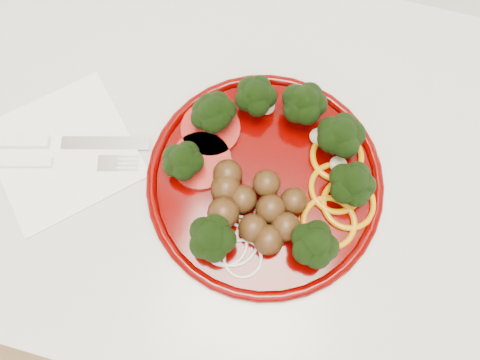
% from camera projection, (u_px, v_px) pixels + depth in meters
% --- Properties ---
extents(counter, '(2.40, 0.60, 0.90)m').
position_uv_depth(counter, '(311.00, 245.00, 1.03)').
color(counter, white).
rests_on(counter, ground).
extents(plate, '(0.30, 0.30, 0.07)m').
position_uv_depth(plate, '(265.00, 173.00, 0.58)').
color(plate, '#4A0000').
rests_on(plate, counter).
extents(napkin, '(0.24, 0.24, 0.00)m').
position_uv_depth(napkin, '(64.00, 151.00, 0.62)').
color(napkin, white).
rests_on(napkin, counter).
extents(knife, '(0.21, 0.07, 0.01)m').
position_uv_depth(knife, '(45.00, 142.00, 0.61)').
color(knife, silver).
rests_on(knife, napkin).
extents(fork, '(0.19, 0.07, 0.01)m').
position_uv_depth(fork, '(39.00, 162.00, 0.61)').
color(fork, white).
rests_on(fork, napkin).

